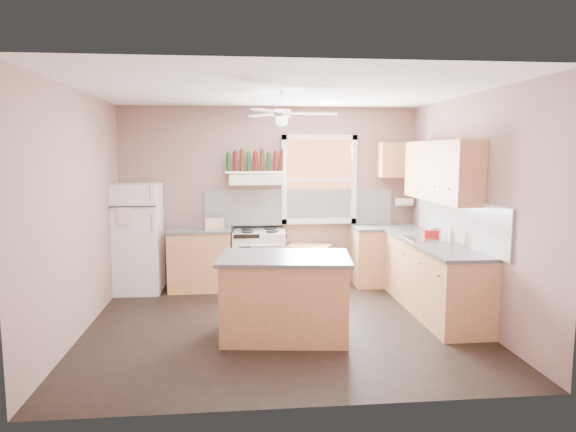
{
  "coord_description": "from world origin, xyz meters",
  "views": [
    {
      "loc": [
        -0.52,
        -5.82,
        2.01
      ],
      "look_at": [
        0.1,
        0.3,
        1.25
      ],
      "focal_mm": 32.0,
      "sensor_mm": 36.0,
      "label": 1
    }
  ],
  "objects": [
    {
      "name": "wine_bottles",
      "position": [
        -0.23,
        1.87,
        1.88
      ],
      "size": [
        0.86,
        0.06,
        0.31
      ],
      "color": "#143819",
      "rests_on": "bottle_shelf"
    },
    {
      "name": "window_frame",
      "position": [
        0.75,
        1.96,
        1.6
      ],
      "size": [
        1.16,
        0.07,
        1.36
      ],
      "primitive_type": "cube",
      "color": "white",
      "rests_on": "wall_back"
    },
    {
      "name": "island_top",
      "position": [
        -0.01,
        -0.39,
        0.88
      ],
      "size": [
        1.51,
        1.08,
        0.04
      ],
      "primitive_type": "cube",
      "rotation": [
        0.0,
        0.0,
        -0.12
      ],
      "color": "#4B4B4D",
      "rests_on": "island"
    },
    {
      "name": "backsplash_right",
      "position": [
        2.23,
        0.3,
        1.18
      ],
      "size": [
        0.03,
        2.6,
        0.55
      ],
      "primitive_type": "cube",
      "color": "white",
      "rests_on": "wall_right"
    },
    {
      "name": "island",
      "position": [
        -0.01,
        -0.39,
        0.43
      ],
      "size": [
        1.42,
        1.0,
        0.86
      ],
      "primitive_type": "cube",
      "rotation": [
        0.0,
        0.0,
        -0.12
      ],
      "color": "#AE7248",
      "rests_on": "floor"
    },
    {
      "name": "base_cabinet_right",
      "position": [
        1.95,
        0.3,
        0.43
      ],
      "size": [
        0.6,
        2.2,
        0.86
      ],
      "primitive_type": "cube",
      "color": "#AE7248",
      "rests_on": "floor"
    },
    {
      "name": "refrigerator",
      "position": [
        -1.95,
        1.66,
        0.79
      ],
      "size": [
        0.68,
        0.66,
        1.57
      ],
      "primitive_type": "cube",
      "rotation": [
        0.0,
        0.0,
        -0.02
      ],
      "color": "white",
      "rests_on": "floor"
    },
    {
      "name": "floor",
      "position": [
        0.0,
        0.0,
        0.0
      ],
      "size": [
        4.5,
        4.5,
        0.0
      ],
      "primitive_type": "plane",
      "color": "black",
      "rests_on": "ground"
    },
    {
      "name": "sink",
      "position": [
        1.94,
        0.5,
        0.9
      ],
      "size": [
        0.55,
        0.45,
        0.03
      ],
      "primitive_type": "cube",
      "color": "silver",
      "rests_on": "counter_right"
    },
    {
      "name": "counter_left",
      "position": [
        -1.06,
        1.7,
        0.88
      ],
      "size": [
        0.92,
        0.62,
        0.04
      ],
      "primitive_type": "cube",
      "color": "#4B4B4D",
      "rests_on": "base_cabinet_left"
    },
    {
      "name": "upper_cabinet_corner",
      "position": [
        1.95,
        1.83,
        1.9
      ],
      "size": [
        0.6,
        0.33,
        0.52
      ],
      "primitive_type": "cube",
      "color": "#AE7248",
      "rests_on": "wall_back"
    },
    {
      "name": "toaster",
      "position": [
        -0.86,
        1.58,
        0.99
      ],
      "size": [
        0.32,
        0.25,
        0.18
      ],
      "primitive_type": "cube",
      "rotation": [
        0.0,
        0.0,
        0.37
      ],
      "color": "silver",
      "rests_on": "counter_left"
    },
    {
      "name": "ceiling_fan_hub",
      "position": [
        0.0,
        0.0,
        2.45
      ],
      "size": [
        0.2,
        0.2,
        0.08
      ],
      "primitive_type": "cylinder",
      "color": "white",
      "rests_on": "ceiling"
    },
    {
      "name": "faucet",
      "position": [
        2.1,
        0.5,
        0.97
      ],
      "size": [
        0.03,
        0.03,
        0.14
      ],
      "primitive_type": "cylinder",
      "color": "silver",
      "rests_on": "sink"
    },
    {
      "name": "counter_corner",
      "position": [
        1.75,
        1.7,
        0.88
      ],
      "size": [
        1.02,
        0.62,
        0.04
      ],
      "primitive_type": "cube",
      "color": "#4B4B4D",
      "rests_on": "base_cabinet_corner"
    },
    {
      "name": "wall_left",
      "position": [
        -2.27,
        0.0,
        1.35
      ],
      "size": [
        0.05,
        4.0,
        2.7
      ],
      "primitive_type": "cube",
      "color": "#83635A",
      "rests_on": "ground"
    },
    {
      "name": "counter_right",
      "position": [
        1.94,
        0.3,
        0.88
      ],
      "size": [
        0.62,
        2.22,
        0.04
      ],
      "primitive_type": "cube",
      "color": "#4B4B4D",
      "rests_on": "base_cabinet_right"
    },
    {
      "name": "base_cabinet_corner",
      "position": [
        1.75,
        1.7,
        0.43
      ],
      "size": [
        1.0,
        0.6,
        0.86
      ],
      "primitive_type": "cube",
      "color": "#AE7248",
      "rests_on": "floor"
    },
    {
      "name": "soap_bottle",
      "position": [
        2.1,
        0.14,
        1.01
      ],
      "size": [
        0.12,
        0.11,
        0.22
      ],
      "primitive_type": "imported",
      "rotation": [
        0.0,
        0.0,
        1.03
      ],
      "color": "silver",
      "rests_on": "counter_right"
    },
    {
      "name": "wall_right",
      "position": [
        2.27,
        0.0,
        1.35
      ],
      "size": [
        0.05,
        4.0,
        2.7
      ],
      "primitive_type": "cube",
      "color": "#83635A",
      "rests_on": "ground"
    },
    {
      "name": "upper_cabinet_right",
      "position": [
        2.08,
        0.5,
        1.78
      ],
      "size": [
        0.33,
        1.8,
        0.76
      ],
      "primitive_type": "cube",
      "color": "#AE7248",
      "rests_on": "wall_right"
    },
    {
      "name": "red_caddy",
      "position": [
        2.03,
        0.62,
        0.95
      ],
      "size": [
        0.2,
        0.15,
        0.1
      ],
      "primitive_type": "cube",
      "rotation": [
        0.0,
        0.0,
        -0.18
      ],
      "color": "#AC100E",
      "rests_on": "counter_right"
    },
    {
      "name": "backsplash_back",
      "position": [
        0.45,
        1.99,
        1.18
      ],
      "size": [
        2.9,
        0.03,
        0.55
      ],
      "primitive_type": "cube",
      "color": "white",
      "rests_on": "wall_back"
    },
    {
      "name": "ceiling",
      "position": [
        0.0,
        0.0,
        2.7
      ],
      "size": [
        4.5,
        4.5,
        0.0
      ],
      "primitive_type": "plane",
      "color": "white",
      "rests_on": "ground"
    },
    {
      "name": "range_hood",
      "position": [
        -0.23,
        1.75,
        1.62
      ],
      "size": [
        0.78,
        0.5,
        0.14
      ],
      "primitive_type": "cube",
      "color": "white",
      "rests_on": "wall_back"
    },
    {
      "name": "base_cabinet_left",
      "position": [
        -1.06,
        1.7,
        0.43
      ],
      "size": [
        0.9,
        0.6,
        0.86
      ],
      "primitive_type": "cube",
      "color": "#AE7248",
      "rests_on": "floor"
    },
    {
      "name": "window_view",
      "position": [
        0.75,
        1.98,
        1.6
      ],
      "size": [
        1.0,
        0.02,
        1.2
      ],
      "primitive_type": "cube",
      "color": "brown",
      "rests_on": "wall_back"
    },
    {
      "name": "cart",
      "position": [
        0.57,
        1.75,
        0.31
      ],
      "size": [
        0.73,
        0.63,
        0.62
      ],
      "primitive_type": "cube",
      "rotation": [
        0.0,
        0.0,
        -0.41
      ],
      "color": "#AE7248",
      "rests_on": "floor"
    },
    {
      "name": "stove",
      "position": [
        -0.19,
        1.7,
        0.43
      ],
      "size": [
        0.8,
        0.69,
        0.86
      ],
      "primitive_type": "cube",
      "rotation": [
        0.0,
        0.0,
        -0.06
      ],
      "color": "white",
      "rests_on": "floor"
    },
    {
      "name": "bottle_shelf",
      "position": [
        -0.23,
        1.87,
        1.72
      ],
      "size": [
        0.9,
        0.26,
        0.03
      ],
      "primitive_type": "cube",
      "color": "white",
      "rests_on": "range_hood"
    },
    {
      "name": "paper_towel",
      "position": [
        2.07,
        1.86,
        1.25
      ],
      "size": [
        0.26,
        0.12,
        0.12
      ],
      "primitive_type": "cylinder",
      "rotation": [
        0.0,
        1.57,
        0.0
      ],
      "color": "white",
      "rests_on": "wall_back"
    },
    {
      "name": "wall_back",
      "position": [
        0.0,
        2.02,
        1.35
      ],
      "size": [
        4.5,
        0.05,
        2.7
      ],
      "primitive_type": "cube",
      "color": "#83635A",
      "rests_on": "ground"
    }
  ]
}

